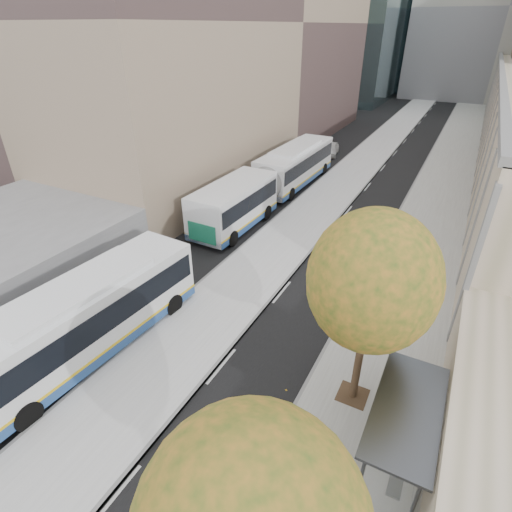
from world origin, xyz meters
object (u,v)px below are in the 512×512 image
Objects in this scene: bus_shelter at (412,421)px; cyclist at (169,481)px; bus_far at (273,179)px; distant_car at (330,149)px.

cyclist is at bearing -144.81° from bus_shelter.
bus_shelter is 0.23× the size of bus_far.
cyclist is (7.53, -22.56, -0.99)m from bus_far.
bus_shelter is 22.78m from bus_far.
bus_far is 9.46× the size of cyclist.
bus_far is at bearing 101.00° from cyclist.
bus_far is 23.80m from cyclist.
distant_car is at bearing 91.64° from bus_far.
cyclist is (-5.85, -4.13, -1.43)m from bus_shelter.
distant_car is (-0.10, 14.61, -1.09)m from bus_far.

